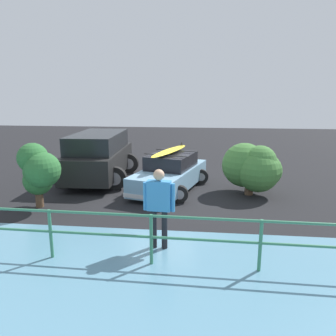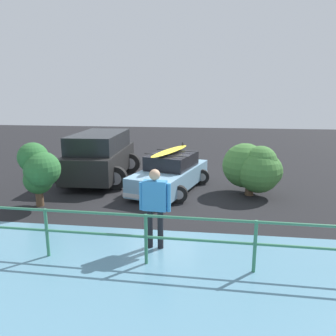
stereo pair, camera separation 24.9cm
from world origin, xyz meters
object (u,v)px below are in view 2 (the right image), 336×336
sedan_car (171,173)px  person_bystander (155,202)px  bush_near_right (38,169)px  bush_near_left (254,168)px  suv_car (100,156)px

sedan_car → person_bystander: bearing=92.9°
sedan_car → bush_near_right: bush_near_right is taller
person_bystander → bush_near_right: bearing=-29.4°
person_bystander → bush_near_right: size_ratio=0.91×
person_bystander → bush_near_left: bearing=-121.5°
sedan_car → bush_near_left: bush_near_left is taller
bush_near_right → suv_car: bearing=-102.3°
sedan_car → suv_car: 3.18m
sedan_car → bush_near_left: (-2.91, 0.29, 0.34)m
bush_near_right → bush_near_left: bearing=-162.2°
suv_car → bush_near_left: 6.04m
sedan_car → person_bystander: person_bystander is taller
sedan_car → bush_near_left: 2.95m
bush_near_left → bush_near_right: bearing=17.8°
person_bystander → bush_near_left: size_ratio=0.92×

